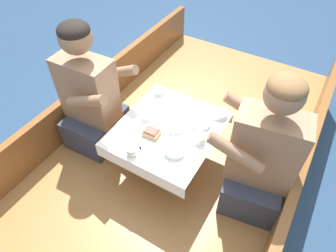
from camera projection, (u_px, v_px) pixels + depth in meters
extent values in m
plane|color=navy|center=(170.00, 181.00, 2.53)|extent=(60.00, 60.00, 0.00)
cube|color=#9E6B38|center=(170.00, 171.00, 2.44)|extent=(1.81, 3.56, 0.28)
cube|color=brown|center=(81.00, 106.00, 2.52)|extent=(0.06, 3.56, 0.35)
cube|color=brown|center=(289.00, 200.00, 1.90)|extent=(0.06, 3.56, 0.35)
cylinder|color=#B2B2B7|center=(168.00, 148.00, 2.18)|extent=(0.07, 0.07, 0.37)
cube|color=#9E6B38|center=(168.00, 129.00, 2.04)|extent=(0.63, 0.71, 0.02)
cube|color=white|center=(168.00, 128.00, 2.04)|extent=(0.66, 0.74, 0.00)
cube|color=white|center=(138.00, 171.00, 1.85)|extent=(0.66, 0.00, 0.10)
cube|color=white|center=(192.00, 103.00, 2.29)|extent=(0.66, 0.00, 0.10)
cube|color=#333847|center=(97.00, 127.00, 2.42)|extent=(0.38, 0.45, 0.26)
cube|color=#936B4C|center=(88.00, 90.00, 2.14)|extent=(0.41, 0.24, 0.50)
sphere|color=#936B4C|center=(75.00, 38.00, 1.85)|extent=(0.22, 0.22, 0.22)
ellipsoid|color=black|center=(73.00, 30.00, 1.82)|extent=(0.21, 0.21, 0.12)
cylinder|color=#936B4C|center=(118.00, 72.00, 2.14)|extent=(0.34, 0.08, 0.21)
cylinder|color=#936B4C|center=(86.00, 101.00, 1.92)|extent=(0.34, 0.08, 0.21)
cube|color=#333847|center=(252.00, 185.00, 2.03)|extent=(0.42, 0.49, 0.26)
cube|color=#936B4C|center=(265.00, 148.00, 1.75)|extent=(0.43, 0.28, 0.51)
sphere|color=#936B4C|center=(285.00, 95.00, 1.46)|extent=(0.21, 0.21, 0.21)
ellipsoid|color=brown|center=(288.00, 87.00, 1.43)|extent=(0.20, 0.20, 0.11)
cylinder|color=#936B4C|center=(235.00, 153.00, 1.61)|extent=(0.34, 0.12, 0.21)
cylinder|color=#936B4C|center=(248.00, 111.00, 1.84)|extent=(0.34, 0.12, 0.21)
cylinder|color=white|center=(152.00, 135.00, 1.98)|extent=(0.19, 0.19, 0.01)
cylinder|color=white|center=(173.00, 108.00, 2.17)|extent=(0.22, 0.22, 0.01)
cube|color=tan|center=(152.00, 133.00, 1.96)|extent=(0.11, 0.08, 0.04)
cube|color=#B74C3D|center=(151.00, 131.00, 1.95)|extent=(0.09, 0.07, 0.01)
cylinder|color=white|center=(201.00, 122.00, 2.05)|extent=(0.14, 0.14, 0.04)
cylinder|color=beige|center=(201.00, 121.00, 2.04)|extent=(0.11, 0.11, 0.02)
cylinder|color=white|center=(174.00, 151.00, 1.87)|extent=(0.13, 0.13, 0.04)
cylinder|color=beige|center=(174.00, 150.00, 1.86)|extent=(0.10, 0.10, 0.02)
cylinder|color=white|center=(219.00, 114.00, 2.10)|extent=(0.12, 0.12, 0.04)
cylinder|color=beige|center=(219.00, 113.00, 2.10)|extent=(0.09, 0.09, 0.02)
cylinder|color=white|center=(176.00, 127.00, 2.02)|extent=(0.12, 0.12, 0.04)
cylinder|color=beige|center=(176.00, 126.00, 2.01)|extent=(0.10, 0.10, 0.02)
cylinder|color=white|center=(199.00, 139.00, 1.93)|extent=(0.07, 0.07, 0.06)
torus|color=white|center=(206.00, 142.00, 1.91)|extent=(0.04, 0.01, 0.04)
cylinder|color=#3D2314|center=(200.00, 137.00, 1.92)|extent=(0.06, 0.06, 0.01)
cylinder|color=white|center=(146.00, 115.00, 2.08)|extent=(0.07, 0.07, 0.06)
torus|color=white|center=(151.00, 117.00, 2.06)|extent=(0.04, 0.01, 0.04)
cylinder|color=#3D2314|center=(146.00, 113.00, 2.07)|extent=(0.06, 0.06, 0.01)
cylinder|color=white|center=(159.00, 91.00, 2.27)|extent=(0.07, 0.07, 0.06)
torus|color=white|center=(164.00, 93.00, 2.25)|extent=(0.04, 0.01, 0.04)
cylinder|color=#3D2314|center=(159.00, 89.00, 2.26)|extent=(0.06, 0.06, 0.01)
cylinder|color=silver|center=(132.00, 151.00, 1.86)|extent=(0.06, 0.06, 0.05)
cylinder|color=beige|center=(132.00, 151.00, 1.86)|extent=(0.07, 0.07, 0.03)
cube|color=silver|center=(174.00, 140.00, 1.96)|extent=(0.15, 0.10, 0.00)
ellipsoid|color=silver|center=(185.00, 139.00, 1.96)|extent=(0.04, 0.02, 0.01)
cube|color=silver|center=(192.00, 106.00, 2.19)|extent=(0.16, 0.07, 0.00)
cube|color=silver|center=(146.00, 102.00, 2.22)|extent=(0.06, 0.17, 0.00)
ellipsoid|color=silver|center=(148.00, 96.00, 2.26)|extent=(0.04, 0.02, 0.01)
cube|color=silver|center=(144.00, 156.00, 1.86)|extent=(0.15, 0.10, 0.00)
cube|color=silver|center=(140.00, 148.00, 1.91)|extent=(0.04, 0.04, 0.00)
cube|color=silver|center=(127.00, 142.00, 1.94)|extent=(0.16, 0.08, 0.00)
cube|color=silver|center=(159.00, 161.00, 1.84)|extent=(0.08, 0.16, 0.00)
cube|color=silver|center=(168.00, 155.00, 1.87)|extent=(0.03, 0.04, 0.00)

